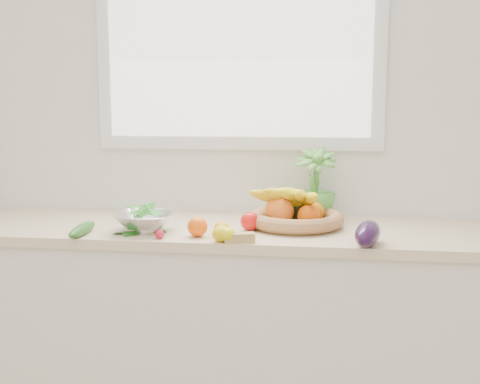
# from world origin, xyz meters

# --- Properties ---
(back_wall) EXTENTS (4.50, 0.02, 2.70)m
(back_wall) POSITION_xyz_m (0.00, 2.25, 1.35)
(back_wall) COLOR white
(back_wall) RESTS_ON ground
(counter_cabinet) EXTENTS (2.20, 0.58, 0.86)m
(counter_cabinet) POSITION_xyz_m (0.00, 1.95, 0.43)
(counter_cabinet) COLOR silver
(counter_cabinet) RESTS_ON ground
(countertop) EXTENTS (2.24, 0.62, 0.04)m
(countertop) POSITION_xyz_m (0.00, 1.95, 0.88)
(countertop) COLOR beige
(countertop) RESTS_ON counter_cabinet
(window_frame) EXTENTS (1.30, 0.03, 1.10)m
(window_frame) POSITION_xyz_m (0.00, 2.23, 1.75)
(window_frame) COLOR white
(window_frame) RESTS_ON back_wall
(window_pane) EXTENTS (1.18, 0.01, 0.98)m
(window_pane) POSITION_xyz_m (0.00, 2.21, 1.75)
(window_pane) COLOR white
(window_pane) RESTS_ON window_frame
(orange_loose) EXTENTS (0.10, 0.10, 0.08)m
(orange_loose) POSITION_xyz_m (-0.09, 1.75, 0.94)
(orange_loose) COLOR #FF5908
(orange_loose) RESTS_ON countertop
(lemon_a) EXTENTS (0.07, 0.09, 0.06)m
(lemon_a) POSITION_xyz_m (0.00, 1.76, 0.93)
(lemon_a) COLOR #CF960B
(lemon_a) RESTS_ON countertop
(lemon_b) EXTENTS (0.09, 0.10, 0.06)m
(lemon_b) POSITION_xyz_m (0.01, 1.68, 0.93)
(lemon_b) COLOR yellow
(lemon_b) RESTS_ON countertop
(lemon_c) EXTENTS (0.08, 0.09, 0.06)m
(lemon_c) POSITION_xyz_m (0.04, 1.67, 0.93)
(lemon_c) COLOR yellow
(lemon_c) RESTS_ON countertop
(apple) EXTENTS (0.09, 0.09, 0.08)m
(apple) POSITION_xyz_m (0.10, 1.88, 0.94)
(apple) COLOR red
(apple) RESTS_ON countertop
(ginger) EXTENTS (0.12, 0.07, 0.04)m
(ginger) POSITION_xyz_m (0.08, 1.67, 0.92)
(ginger) COLOR tan
(ginger) RESTS_ON countertop
(garlic_a) EXTENTS (0.06, 0.06, 0.04)m
(garlic_a) POSITION_xyz_m (0.19, 1.87, 0.92)
(garlic_a) COLOR white
(garlic_a) RESTS_ON countertop
(garlic_b) EXTENTS (0.06, 0.06, 0.04)m
(garlic_b) POSITION_xyz_m (0.34, 1.88, 0.92)
(garlic_b) COLOR white
(garlic_b) RESTS_ON countertop
(garlic_c) EXTENTS (0.06, 0.06, 0.05)m
(garlic_c) POSITION_xyz_m (0.28, 1.84, 0.92)
(garlic_c) COLOR beige
(garlic_c) RESTS_ON countertop
(eggplant) EXTENTS (0.13, 0.24, 0.09)m
(eggplant) POSITION_xyz_m (0.55, 1.68, 0.95)
(eggplant) COLOR #270E34
(eggplant) RESTS_ON countertop
(cucumber) EXTENTS (0.05, 0.24, 0.04)m
(cucumber) POSITION_xyz_m (-0.54, 1.71, 0.92)
(cucumber) COLOR #1F5418
(cucumber) RESTS_ON countertop
(radish) EXTENTS (0.04, 0.04, 0.04)m
(radish) POSITION_xyz_m (-0.23, 1.69, 0.92)
(radish) COLOR red
(radish) RESTS_ON countertop
(potted_herb) EXTENTS (0.19, 0.19, 0.33)m
(potted_herb) POSITION_xyz_m (0.35, 2.13, 1.06)
(potted_herb) COLOR #519A38
(potted_herb) RESTS_ON countertop
(fruit_basket) EXTENTS (0.53, 0.53, 0.19)m
(fruit_basket) POSITION_xyz_m (0.27, 1.98, 0.96)
(fruit_basket) COLOR #A88D4B
(fruit_basket) RESTS_ON countertop
(colander_with_spinach) EXTENTS (0.25, 0.25, 0.12)m
(colander_with_spinach) POSITION_xyz_m (-0.32, 1.80, 0.96)
(colander_with_spinach) COLOR silver
(colander_with_spinach) RESTS_ON countertop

